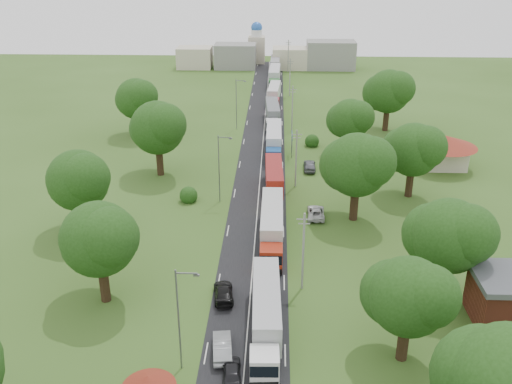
{
  "coord_description": "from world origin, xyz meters",
  "views": [
    {
      "loc": [
        2.52,
        -59.29,
        34.27
      ],
      "look_at": [
        -0.17,
        11.82,
        3.0
      ],
      "focal_mm": 40.0,
      "sensor_mm": 36.0,
      "label": 1
    }
  ],
  "objects_px": {
    "car_lane_mid": "(222,347)",
    "info_sign": "(292,139)",
    "truck_0": "(266,313)",
    "car_lane_front": "(232,371)"
  },
  "relations": [
    {
      "from": "car_lane_front",
      "to": "car_lane_mid",
      "type": "distance_m",
      "value": 3.24
    },
    {
      "from": "info_sign",
      "to": "car_lane_front",
      "type": "bearing_deg",
      "value": -96.31
    },
    {
      "from": "car_lane_front",
      "to": "car_lane_mid",
      "type": "height_order",
      "value": "car_lane_mid"
    },
    {
      "from": "truck_0",
      "to": "car_lane_mid",
      "type": "bearing_deg",
      "value": -140.62
    },
    {
      "from": "info_sign",
      "to": "car_lane_front",
      "type": "distance_m",
      "value": 56.43
    },
    {
      "from": "info_sign",
      "to": "truck_0",
      "type": "xyz_separation_m",
      "value": [
        -3.41,
        -49.8,
        -0.79
      ]
    },
    {
      "from": "info_sign",
      "to": "car_lane_front",
      "type": "height_order",
      "value": "info_sign"
    },
    {
      "from": "info_sign",
      "to": "truck_0",
      "type": "relative_size",
      "value": 0.27
    },
    {
      "from": "car_lane_front",
      "to": "car_lane_mid",
      "type": "bearing_deg",
      "value": -75.1
    },
    {
      "from": "car_lane_mid",
      "to": "info_sign",
      "type": "bearing_deg",
      "value": -104.78
    }
  ]
}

